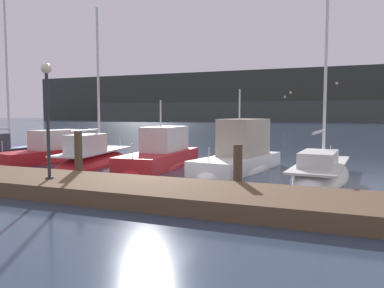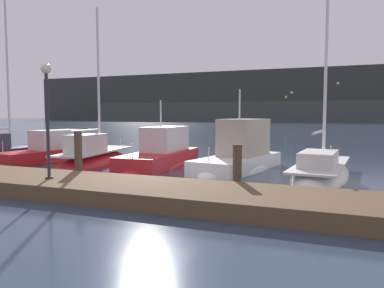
% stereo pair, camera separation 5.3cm
% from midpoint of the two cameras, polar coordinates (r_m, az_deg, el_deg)
% --- Properties ---
extents(ground_plane, '(400.00, 400.00, 0.00)m').
position_cam_midpoint_polar(ground_plane, '(12.99, -5.86, -6.47)').
color(ground_plane, '#2D3D51').
extents(dock, '(38.32, 2.80, 0.45)m').
position_cam_midpoint_polar(dock, '(11.43, -10.05, -6.89)').
color(dock, brown).
rests_on(dock, ground).
extents(mooring_pile_2, '(0.28, 0.28, 1.86)m').
position_cam_midpoint_polar(mooring_pile_2, '(14.38, -16.82, -1.82)').
color(mooring_pile_2, '#4C3D2D').
rests_on(mooring_pile_2, ground).
extents(mooring_pile_3, '(0.28, 0.28, 1.55)m').
position_cam_midpoint_polar(mooring_pile_3, '(11.66, 7.04, -3.88)').
color(mooring_pile_3, '#4C3D2D').
rests_on(mooring_pile_3, ground).
extents(motorboat_berth_3, '(2.77, 5.97, 3.01)m').
position_cam_midpoint_polar(motorboat_berth_3, '(20.94, -20.90, -1.74)').
color(motorboat_berth_3, red).
rests_on(motorboat_berth_3, ground).
extents(sailboat_berth_4, '(2.85, 6.80, 8.30)m').
position_cam_midpoint_polar(sailboat_berth_4, '(18.96, -14.62, -2.56)').
color(sailboat_berth_4, red).
rests_on(sailboat_berth_4, ground).
extents(motorboat_berth_5, '(2.39, 6.56, 3.72)m').
position_cam_midpoint_polar(motorboat_berth_5, '(17.84, -4.68, -2.42)').
color(motorboat_berth_5, red).
rests_on(motorboat_berth_5, ground).
extents(motorboat_berth_6, '(3.25, 6.48, 4.22)m').
position_cam_midpoint_polar(motorboat_berth_6, '(16.80, 7.28, -2.65)').
color(motorboat_berth_6, white).
rests_on(motorboat_berth_6, ground).
extents(sailboat_berth_7, '(2.56, 7.29, 10.69)m').
position_cam_midpoint_polar(sailboat_berth_7, '(15.55, 19.14, -4.44)').
color(sailboat_berth_7, white).
rests_on(sailboat_berth_7, ground).
extents(channel_buoy, '(1.07, 1.07, 1.72)m').
position_cam_midpoint_polar(channel_buoy, '(33.75, 6.56, 1.37)').
color(channel_buoy, green).
rests_on(channel_buoy, ground).
extents(dock_lamppost, '(0.32, 0.32, 3.60)m').
position_cam_midpoint_polar(dock_lamppost, '(12.53, -21.13, 6.11)').
color(dock_lamppost, '#2D2D33').
rests_on(dock_lamppost, dock).
extents(hillside_backdrop, '(240.00, 23.00, 18.35)m').
position_cam_midpoint_polar(hillside_backdrop, '(140.83, 18.84, 6.76)').
color(hillside_backdrop, '#333833').
rests_on(hillside_backdrop, ground).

